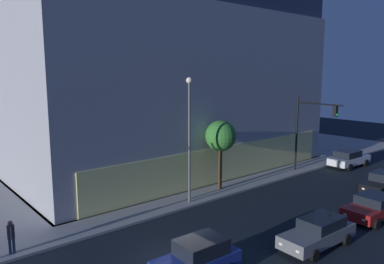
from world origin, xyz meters
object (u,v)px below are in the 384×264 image
(pedestrian_waiting, at_px, (11,234))
(car_grey, at_px, (318,232))
(street_lamp_sidewalk, at_px, (189,126))
(car_red, at_px, (373,207))
(modern_building, at_px, (147,81))
(traffic_light_far_corner, at_px, (309,123))
(car_blue, at_px, (198,258))
(car_black, at_px, (382,182))
(sidewalk_tree, at_px, (221,136))
(car_white, at_px, (349,158))

(pedestrian_waiting, distance_m, car_grey, 15.91)
(street_lamp_sidewalk, relative_size, car_red, 2.01)
(modern_building, bearing_deg, traffic_light_far_corner, -62.54)
(car_blue, height_order, car_grey, car_blue)
(pedestrian_waiting, xyz_separation_m, car_grey, (12.81, -9.42, -0.37))
(car_grey, bearing_deg, pedestrian_waiting, 143.67)
(pedestrian_waiting, bearing_deg, street_lamp_sidewalk, 0.22)
(pedestrian_waiting, bearing_deg, car_red, -26.77)
(street_lamp_sidewalk, xyz_separation_m, car_red, (7.20, -9.60, -4.80))
(car_black, bearing_deg, sidewalk_tree, 137.72)
(traffic_light_far_corner, bearing_deg, street_lamp_sidewalk, 175.76)
(modern_building, bearing_deg, car_red, -86.02)
(pedestrian_waiting, relative_size, car_blue, 0.42)
(car_red, bearing_deg, car_white, 33.20)
(sidewalk_tree, relative_size, pedestrian_waiting, 3.14)
(modern_building, relative_size, sidewalk_tree, 5.36)
(pedestrian_waiting, distance_m, car_white, 30.57)
(modern_building, distance_m, car_white, 21.84)
(car_black, bearing_deg, traffic_light_far_corner, 88.70)
(traffic_light_far_corner, xyz_separation_m, pedestrian_waiting, (-24.95, 0.93, -3.53))
(car_red, bearing_deg, traffic_light_far_corner, 55.13)
(car_white, bearing_deg, car_red, -146.80)
(car_grey, bearing_deg, traffic_light_far_corner, 34.98)
(car_black, bearing_deg, car_blue, 179.73)
(traffic_light_far_corner, height_order, car_red, traffic_light_far_corner)
(street_lamp_sidewalk, distance_m, sidewalk_tree, 4.05)
(modern_building, xyz_separation_m, pedestrian_waiting, (-17.32, -13.74, -7.14))
(car_blue, bearing_deg, modern_building, 61.79)
(car_grey, height_order, car_white, car_white)
(traffic_light_far_corner, bearing_deg, car_red, -124.87)
(sidewalk_tree, distance_m, car_blue, 13.19)
(car_blue, height_order, car_red, car_blue)
(car_white, bearing_deg, sidewalk_tree, 169.48)
(modern_building, xyz_separation_m, car_red, (1.62, -23.30, -7.54))
(car_red, relative_size, car_white, 0.90)
(car_white, bearing_deg, car_grey, -157.20)
(sidewalk_tree, height_order, car_white, sidewalk_tree)
(sidewalk_tree, height_order, pedestrian_waiting, sidewalk_tree)
(car_black, height_order, car_white, car_white)
(car_grey, bearing_deg, car_white, 22.80)
(traffic_light_far_corner, distance_m, car_blue, 20.52)
(pedestrian_waiting, relative_size, car_black, 0.40)
(sidewalk_tree, xyz_separation_m, car_grey, (-2.70, -10.22, -3.54))
(sidewalk_tree, height_order, car_blue, sidewalk_tree)
(traffic_light_far_corner, xyz_separation_m, car_black, (-0.15, -6.71, -3.90))
(pedestrian_waiting, bearing_deg, sidewalk_tree, 2.94)
(car_grey, xyz_separation_m, car_black, (11.98, 1.78, -0.00))
(modern_building, relative_size, street_lamp_sidewalk, 3.33)
(sidewalk_tree, relative_size, car_blue, 1.33)
(street_lamp_sidewalk, bearing_deg, modern_building, 67.83)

